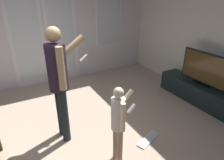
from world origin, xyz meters
name	(u,v)px	position (x,y,z in m)	size (l,w,h in m)	color
ground_plane	(60,149)	(0.00, 0.00, -0.01)	(6.36, 4.97, 0.02)	tan
wall_back_with_doors	(25,24)	(0.08, 2.45, 1.41)	(6.36, 0.09, 2.91)	silver
wall_right_plain	(222,28)	(3.15, 0.00, 1.44)	(0.06, 4.97, 2.88)	silver
tv_stand	(199,93)	(2.82, -0.05, 0.19)	(0.42, 1.75, 0.39)	black
flat_screen_tv	(204,69)	(2.82, -0.04, 0.71)	(0.08, 0.98, 0.64)	black
person_adult	(59,76)	(0.16, 0.24, 1.00)	(0.66, 0.48, 1.67)	#1B2529
person_child	(119,120)	(0.62, -0.58, 0.65)	(0.40, 0.29, 1.08)	tan
loose_keyboard	(148,139)	(1.22, -0.46, 0.01)	(0.46, 0.27, 0.02)	white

